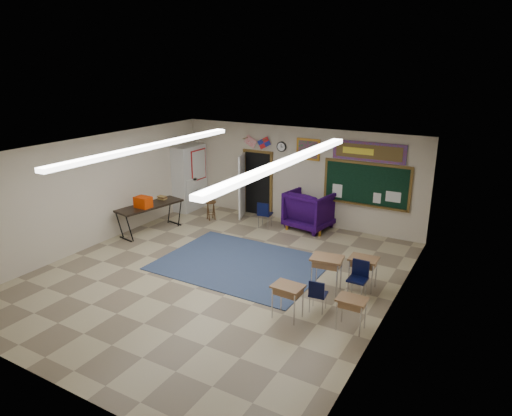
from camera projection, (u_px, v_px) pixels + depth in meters
The scene contains 25 objects.
floor at pixel (216, 275), 10.93m from camera, with size 9.00×9.00×0.00m, color tan.
back_wall at pixel (297, 175), 14.19m from camera, with size 8.00×0.04×3.00m, color #BFB39B.
front_wall at pixel (41, 300), 6.76m from camera, with size 8.00×0.04×3.00m, color #BFB39B.
left_wall at pixel (93, 192), 12.37m from camera, with size 0.04×9.00×3.00m, color #BFB39B.
right_wall at pixel (389, 249), 8.58m from camera, with size 0.04×9.00×3.00m, color #BFB39B.
ceiling at pixel (213, 151), 10.02m from camera, with size 8.00×9.00×0.04m, color silver.
area_rug at pixel (241, 264), 11.50m from camera, with size 4.00×3.00×0.02m, color #303E5B.
fluorescent_strips at pixel (213, 154), 10.04m from camera, with size 3.86×6.00×0.10m, color white, non-canonical shape.
doorway at pixel (253, 184), 14.92m from camera, with size 1.10×0.89×2.16m.
chalkboard at pixel (366, 186), 13.13m from camera, with size 2.55×0.14×1.30m.
bulletin_board at pixel (369, 152), 12.83m from camera, with size 2.10×0.05×0.55m.
framed_art_print at pixel (308, 149), 13.74m from camera, with size 0.75×0.05×0.65m.
wall_clock at pixel (281, 147), 14.17m from camera, with size 0.32×0.05×0.32m.
wall_flags at pixel (257, 140), 14.51m from camera, with size 1.16×0.06×0.70m, color red, non-canonical shape.
storage_cabinet at pixel (190, 178), 15.54m from camera, with size 0.59×1.25×2.20m.
wingback_armchair at pixel (310, 210), 13.85m from camera, with size 1.25×1.29×1.18m, color #1C0537.
student_chair_reading at pixel (265, 214), 13.94m from camera, with size 0.41×0.41×0.83m, color black, non-canonical shape.
student_chair_desk_a at pixel (318, 295), 9.25m from camera, with size 0.36×0.36×0.72m, color black, non-canonical shape.
student_chair_desk_b at pixel (357, 280), 9.74m from camera, with size 0.41×0.41×0.82m, color black, non-canonical shape.
student_desk_front_left at pixel (326, 272), 10.02m from camera, with size 0.74×0.59×0.82m.
student_desk_front_right at pixel (363, 271), 10.16m from camera, with size 0.63×0.48×0.74m.
student_desk_back_left at pixel (288, 300), 8.98m from camera, with size 0.61×0.47×0.71m.
student_desk_back_right at pixel (351, 312), 8.59m from camera, with size 0.55×0.42×0.66m.
folding_table at pixel (150, 217), 13.56m from camera, with size 1.06×2.13×1.16m.
wooden_stool at pixel (211, 210), 14.67m from camera, with size 0.34×0.34×0.61m.
Camera 1 is at (5.76, -8.13, 4.86)m, focal length 32.00 mm.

